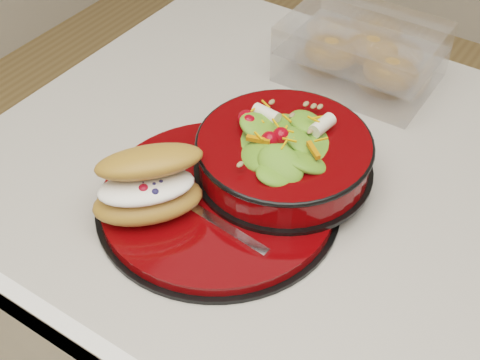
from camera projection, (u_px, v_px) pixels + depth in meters
The scene contains 5 objects.
dinner_plate at pixel (218, 201), 0.85m from camera, with size 0.31×0.31×0.02m.
salad_bowl at pixel (284, 149), 0.85m from camera, with size 0.23×0.23×0.10m.
croissant at pixel (150, 185), 0.80m from camera, with size 0.14×0.16×0.08m.
fork at pixel (207, 216), 0.81m from camera, with size 0.17×0.04×0.00m.
pastry_box at pixel (362, 53), 1.04m from camera, with size 0.23×0.17×0.09m.
Camera 1 is at (0.12, -0.60, 1.51)m, focal length 50.00 mm.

